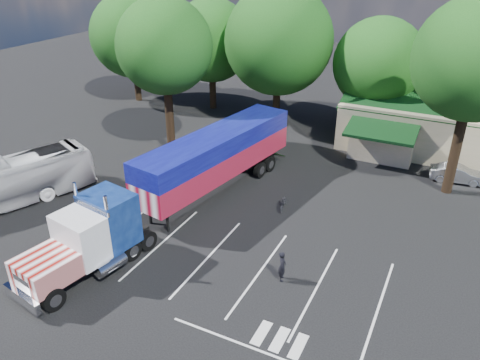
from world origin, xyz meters
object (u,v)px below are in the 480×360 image
at_px(bicycle, 283,203).
at_px(silver_sedan, 457,174).
at_px(tour_bus, 4,183).
at_px(semi_truck, 189,173).
at_px(woman, 282,266).

xyz_separation_m(bicycle, silver_sedan, (10.20, 9.50, 0.20)).
xyz_separation_m(bicycle, tour_bus, (-17.07, -7.87, 1.20)).
relative_size(semi_truck, tour_bus, 1.91).
bearing_deg(woman, tour_bus, 70.47).
distance_m(woman, bicycle, 7.52).
distance_m(woman, silver_sedan, 18.13).
relative_size(woman, tour_bus, 0.15).
bearing_deg(semi_truck, silver_sedan, 47.52).
xyz_separation_m(semi_truck, tour_bus, (-11.44, -5.14, -1.01)).
distance_m(woman, tour_bus, 19.80).
height_order(woman, silver_sedan, woman).
bearing_deg(tour_bus, silver_sedan, 56.25).
distance_m(semi_truck, bicycle, 6.64).
height_order(tour_bus, silver_sedan, tour_bus).
xyz_separation_m(tour_bus, silver_sedan, (27.27, 17.37, -1.00)).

